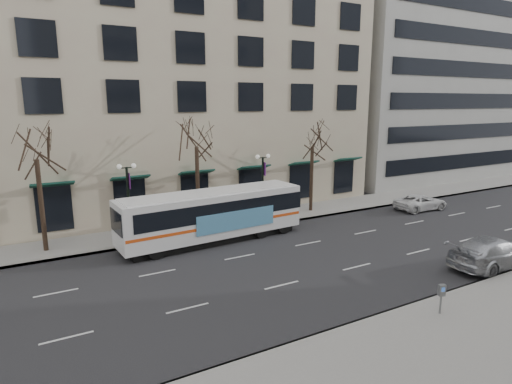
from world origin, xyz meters
TOP-DOWN VIEW (x-y plane):
  - ground at (0.00, 0.00)m, footprint 160.00×160.00m
  - sidewalk_far at (5.00, 9.00)m, footprint 80.00×4.00m
  - building_hotel at (-2.00, 21.00)m, footprint 40.00×20.00m
  - building_office at (32.00, 21.00)m, footprint 25.00×20.00m
  - tree_far_left at (-10.00, 8.80)m, footprint 3.60×3.60m
  - tree_far_mid at (0.00, 8.80)m, footprint 3.60×3.60m
  - tree_far_right at (10.00, 8.80)m, footprint 3.60×3.60m
  - lamp_post_left at (-4.99, 8.20)m, footprint 1.22×0.45m
  - lamp_post_right at (5.01, 8.20)m, footprint 1.22×0.45m
  - city_bus at (-0.10, 5.80)m, footprint 12.57×3.47m
  - silver_car at (11.62, -5.97)m, footprint 5.87×2.45m
  - white_pickup at (18.62, 4.82)m, footprint 4.84×2.43m
  - pay_station at (4.19, -8.32)m, footprint 0.33×0.27m

SIDE VIEW (x-z plane):
  - ground at x=0.00m, z-range 0.00..0.00m
  - sidewalk_far at x=5.00m, z-range 0.00..0.15m
  - white_pickup at x=18.62m, z-range 0.00..1.31m
  - silver_car at x=11.62m, z-range 0.00..1.70m
  - pay_station at x=4.19m, z-range 0.45..1.77m
  - city_bus at x=-0.10m, z-range 0.16..3.53m
  - lamp_post_left at x=-4.99m, z-range 0.34..5.55m
  - lamp_post_right at x=5.01m, z-range 0.34..5.55m
  - tree_far_right at x=10.00m, z-range 2.39..10.45m
  - tree_far_left at x=-10.00m, z-range 2.53..10.87m
  - tree_far_mid at x=0.00m, z-range 2.63..11.18m
  - building_hotel at x=-2.00m, z-range 0.00..24.00m
  - building_office at x=32.00m, z-range 0.00..35.00m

